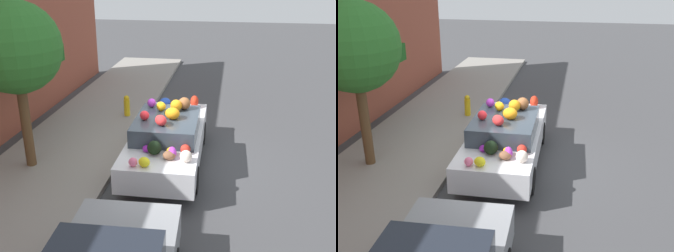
% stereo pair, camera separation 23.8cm
% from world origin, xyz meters
% --- Properties ---
extents(ground_plane, '(60.00, 60.00, 0.00)m').
position_xyz_m(ground_plane, '(0.00, 0.00, 0.00)').
color(ground_plane, '#424244').
extents(sidewalk_curb, '(24.00, 3.20, 0.14)m').
position_xyz_m(sidewalk_curb, '(0.00, 2.70, 0.07)').
color(sidewalk_curb, gray).
rests_on(sidewalk_curb, ground).
extents(street_tree, '(2.12, 2.12, 4.01)m').
position_xyz_m(street_tree, '(-0.92, 3.22, 3.06)').
color(street_tree, brown).
rests_on(street_tree, sidewalk_curb).
extents(fire_hydrant, '(0.20, 0.20, 0.70)m').
position_xyz_m(fire_hydrant, '(2.94, 1.76, 0.48)').
color(fire_hydrant, gold).
rests_on(fire_hydrant, sidewalk_curb).
extents(art_car, '(4.50, 1.82, 1.65)m').
position_xyz_m(art_car, '(-0.03, -0.11, 0.74)').
color(art_car, silver).
rests_on(art_car, ground).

